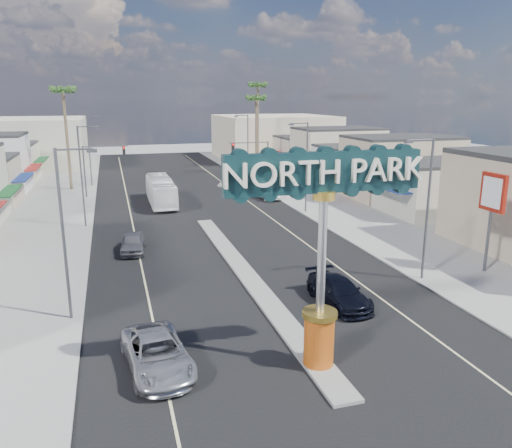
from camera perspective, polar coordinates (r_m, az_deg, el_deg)
ground at (r=48.00m, az=-6.16°, el=0.52°), size 160.00×160.00×0.00m
road at (r=48.00m, az=-6.16°, el=0.53°), size 20.00×120.00×0.01m
median_island at (r=32.99m, az=-1.16°, el=-5.71°), size 1.30×30.00×0.16m
sidewalk_left at (r=47.68m, az=-22.94°, el=-0.57°), size 8.00×120.00×0.12m
sidewalk_right at (r=52.19m, az=9.15°, el=1.61°), size 8.00×120.00×0.12m
storefront_row_right at (r=67.60m, az=12.26°, el=6.87°), size 12.00×42.00×6.00m
backdrop_far_left at (r=92.30m, az=-25.20°, el=8.39°), size 20.00×20.00×8.00m
backdrop_far_right at (r=96.05m, az=2.04°, el=9.90°), size 20.00×20.00×8.00m
gateway_sign at (r=20.38m, az=7.63°, el=-1.31°), size 8.20×1.50×9.15m
traffic_signal_left at (r=60.36m, az=-17.37°, el=6.91°), size 5.09×0.45×6.00m
traffic_signal_right at (r=62.76m, az=-0.23°, el=7.81°), size 5.09×0.45×6.00m
streetlight_l_near at (r=26.80m, az=-20.90°, el=-0.25°), size 2.03×0.22×9.00m
streetlight_l_mid at (r=46.43m, az=-19.16°, el=5.72°), size 2.03×0.22×9.00m
streetlight_l_far at (r=68.27m, az=-18.40°, el=8.29°), size 2.03×0.22×9.00m
streetlight_r_near at (r=32.46m, az=18.84°, el=2.34°), size 2.03×0.22×9.00m
streetlight_r_mid at (r=49.91m, az=5.64°, el=6.98°), size 2.03×0.22×9.00m
streetlight_r_far at (r=70.69m, az=-1.06°, el=9.19°), size 2.03×0.22×9.00m
palm_left_far at (r=66.12m, az=-21.18°, el=13.49°), size 2.60×2.60×13.10m
palm_right_mid at (r=74.96m, az=0.04°, el=13.72°), size 2.60×2.60×12.10m
palm_right_far at (r=81.28m, az=0.21°, el=15.02°), size 2.60×2.60×14.10m
suv_left at (r=22.37m, az=-11.23°, el=-14.33°), size 3.08×5.63×1.50m
suv_right at (r=28.68m, az=9.44°, el=-7.64°), size 2.45×5.28×1.49m
car_parked_left at (r=38.68m, az=-13.90°, el=-2.09°), size 2.17×4.46×1.47m
car_parked_right at (r=57.50m, az=1.26°, el=3.71°), size 2.12×4.95×1.59m
city_bus at (r=55.38m, az=-10.83°, el=3.75°), size 2.50×10.56×2.94m
bank_pylon_sign at (r=35.49m, az=25.43°, el=2.70°), size 0.31×2.05×6.55m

